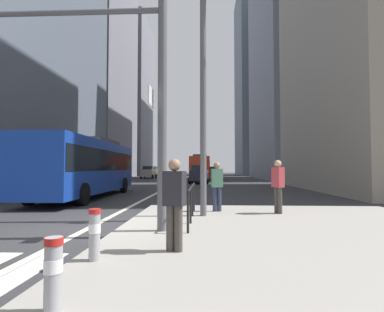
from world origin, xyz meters
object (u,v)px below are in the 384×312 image
traffic_signal_gantry (69,68)px  pedestrian_waiting (278,184)px  street_lamp_post (203,55)px  car_receding_near (212,171)px  bollard_left (95,232)px  pedestrian_walking (217,184)px  pedestrian_far (174,200)px  car_oncoming_far (149,172)px  car_oncoming_mid (153,171)px  city_bus_red_receding (201,167)px  city_bus_blue_oncoming (87,165)px  car_receding_far (199,174)px  bollard_front (53,270)px

traffic_signal_gantry → pedestrian_waiting: size_ratio=3.91×
pedestrian_waiting → street_lamp_post: bearing=-166.8°
car_receding_near → bollard_left: car_receding_near is taller
pedestrian_walking → pedestrian_far: 5.10m
car_oncoming_far → bollard_left: bearing=-80.3°
car_oncoming_far → pedestrian_walking: size_ratio=2.43×
car_oncoming_mid → pedestrian_waiting: size_ratio=2.61×
bollard_left → pedestrian_walking: size_ratio=0.49×
city_bus_red_receding → car_oncoming_far: (-8.41, 6.14, -0.85)m
car_oncoming_mid → car_oncoming_far: bearing=-83.1°
bollard_left → pedestrian_waiting: size_ratio=0.47×
car_oncoming_far → car_oncoming_mid: bearing=96.9°
city_bus_red_receding → street_lamp_post: bearing=-88.9°
street_lamp_post → pedestrian_far: 5.85m
city_bus_blue_oncoming → traffic_signal_gantry: traffic_signal_gantry is taller
car_receding_far → car_oncoming_mid: bearing=109.7°
city_bus_red_receding → pedestrian_far: size_ratio=6.57×
car_receding_far → pedestrian_waiting: car_receding_far is taller
pedestrian_waiting → city_bus_blue_oncoming: bearing=144.9°
pedestrian_waiting → pedestrian_walking: (-2.01, 0.39, -0.04)m
traffic_signal_gantry → pedestrian_waiting: bearing=26.5°
street_lamp_post → pedestrian_walking: 4.32m
car_oncoming_far → traffic_signal_gantry: (5.72, -40.24, 3.16)m
car_oncoming_mid → bollard_left: size_ratio=5.51×
bollard_left → car_oncoming_mid: bearing=99.1°
city_bus_blue_oncoming → car_oncoming_mid: size_ratio=2.38×
car_oncoming_mid → traffic_signal_gantry: traffic_signal_gantry is taller
city_bus_red_receding → pedestrian_walking: bearing=-88.0°
traffic_signal_gantry → bollard_left: (1.58, -2.33, -3.53)m
pedestrian_walking → traffic_signal_gantry: bearing=-139.1°
car_oncoming_far → traffic_signal_gantry: bearing=-81.9°
city_bus_red_receding → car_receding_far: size_ratio=2.51×
car_oncoming_mid → pedestrian_waiting: car_oncoming_mid is taller
city_bus_red_receding → street_lamp_post: (0.63, -31.80, 3.45)m
car_oncoming_far → bollard_front: 44.94m
car_receding_far → car_oncoming_far: (-8.43, 15.37, -0.00)m
car_receding_near → pedestrian_far: 56.98m
street_lamp_post → bollard_front: (-1.52, -6.37, -4.70)m
traffic_signal_gantry → pedestrian_walking: bearing=40.9°
car_receding_far → street_lamp_post: (0.61, -22.57, 4.29)m
city_bus_red_receding → pedestrian_walking: size_ratio=6.44×
car_receding_far → traffic_signal_gantry: traffic_signal_gantry is taller
pedestrian_waiting → pedestrian_far: size_ratio=1.06×
traffic_signal_gantry → pedestrian_walking: size_ratio=4.05×
city_bus_blue_oncoming → bollard_front: size_ratio=14.13×
city_bus_blue_oncoming → bollard_left: (4.84, -11.59, -1.22)m
traffic_signal_gantry → bollard_front: bearing=-66.2°
city_bus_blue_oncoming → car_oncoming_mid: 43.51m
city_bus_blue_oncoming → bollard_left: bearing=-67.3°
car_oncoming_mid → pedestrian_far: (10.03, -54.30, 0.09)m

